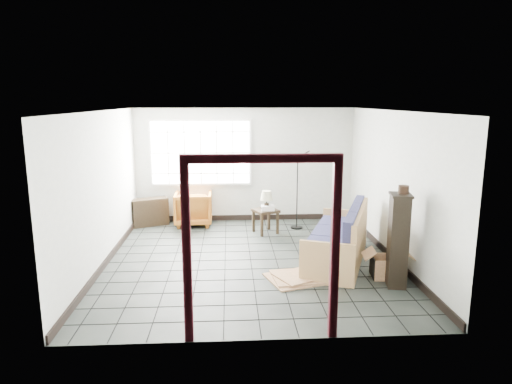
{
  "coord_description": "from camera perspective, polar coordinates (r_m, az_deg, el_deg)",
  "views": [
    {
      "loc": [
        -0.36,
        -7.66,
        2.78
      ],
      "look_at": [
        0.11,
        0.3,
        1.16
      ],
      "focal_mm": 32.0,
      "sensor_mm": 36.0,
      "label": 1
    }
  ],
  "objects": [
    {
      "name": "floor_lamp",
      "position": [
        9.93,
        5.91,
        0.57
      ],
      "size": [
        0.51,
        0.33,
        1.71
      ],
      "rotation": [
        0.0,
        0.0,
        0.3
      ],
      "color": "black",
      "rests_on": "ground"
    },
    {
      "name": "futon_sofa",
      "position": [
        8.08,
        10.56,
        -6.16
      ],
      "size": [
        1.6,
        2.4,
        1.0
      ],
      "rotation": [
        0.0,
        0.0,
        -0.37
      ],
      "color": "#B57E51",
      "rests_on": "ground"
    },
    {
      "name": "table_lamp",
      "position": [
        9.51,
        1.33,
        -0.58
      ],
      "size": [
        0.32,
        0.32,
        0.4
      ],
      "rotation": [
        0.0,
        0.0,
        0.28
      ],
      "color": "black",
      "rests_on": "side_table"
    },
    {
      "name": "window_panel",
      "position": [
        10.45,
        -6.92,
        4.9
      ],
      "size": [
        2.32,
        0.08,
        1.52
      ],
      "color": "silver",
      "rests_on": "ground"
    },
    {
      "name": "doorway_trim",
      "position": [
        5.16,
        0.71,
        -4.28
      ],
      "size": [
        1.8,
        0.08,
        2.2
      ],
      "color": "#380C14",
      "rests_on": "ground"
    },
    {
      "name": "pot",
      "position": [
        7.03,
        17.96,
        0.3
      ],
      "size": [
        0.19,
        0.19,
        0.12
      ],
      "rotation": [
        0.0,
        0.0,
        0.22
      ],
      "color": "black",
      "rests_on": "tall_shelf"
    },
    {
      "name": "armchair",
      "position": [
        10.36,
        -7.83,
        -1.82
      ],
      "size": [
        0.82,
        0.77,
        0.83
      ],
      "primitive_type": "imported",
      "rotation": [
        0.0,
        0.0,
        3.16
      ],
      "color": "#974F15",
      "rests_on": "ground"
    },
    {
      "name": "ground",
      "position": [
        8.16,
        -0.68,
        -8.47
      ],
      "size": [
        5.5,
        5.5,
        0.0
      ],
      "primitive_type": "plane",
      "color": "black",
      "rests_on": "ground"
    },
    {
      "name": "tall_shelf",
      "position": [
        7.17,
        17.33,
        -5.72
      ],
      "size": [
        0.37,
        0.44,
        1.43
      ],
      "rotation": [
        0.0,
        0.0,
        -0.18
      ],
      "color": "black",
      "rests_on": "ground"
    },
    {
      "name": "console_shelf",
      "position": [
        10.51,
        -13.12,
        -2.43
      ],
      "size": [
        0.85,
        0.6,
        0.62
      ],
      "rotation": [
        0.0,
        0.0,
        0.4
      ],
      "color": "black",
      "rests_on": "ground"
    },
    {
      "name": "cardboard_pile",
      "position": [
        7.38,
        5.96,
        -10.4
      ],
      "size": [
        1.25,
        1.04,
        0.16
      ],
      "rotation": [
        0.0,
        0.0,
        0.26
      ],
      "color": "olive",
      "rests_on": "ground"
    },
    {
      "name": "room_shell",
      "position": [
        7.77,
        -0.72,
        3.32
      ],
      "size": [
        5.02,
        5.52,
        2.61
      ],
      "color": "#B8BCB5",
      "rests_on": "ground"
    },
    {
      "name": "projector",
      "position": [
        9.53,
        1.46,
        -2.0
      ],
      "size": [
        0.28,
        0.22,
        0.09
      ],
      "rotation": [
        0.0,
        0.0,
        0.03
      ],
      "color": "silver",
      "rests_on": "side_table"
    },
    {
      "name": "open_box",
      "position": [
        7.65,
        16.16,
        -8.98
      ],
      "size": [
        0.85,
        0.48,
        0.46
      ],
      "rotation": [
        0.0,
        0.0,
        -0.11
      ],
      "color": "olive",
      "rests_on": "ground"
    },
    {
      "name": "side_table",
      "position": [
        9.63,
        1.19,
        -2.7
      ],
      "size": [
        0.62,
        0.62,
        0.51
      ],
      "rotation": [
        0.0,
        0.0,
        0.42
      ],
      "color": "black",
      "rests_on": "ground"
    }
  ]
}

